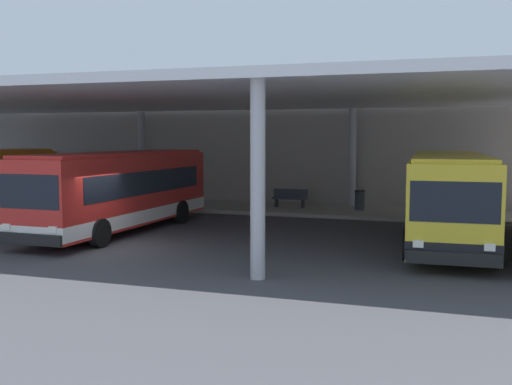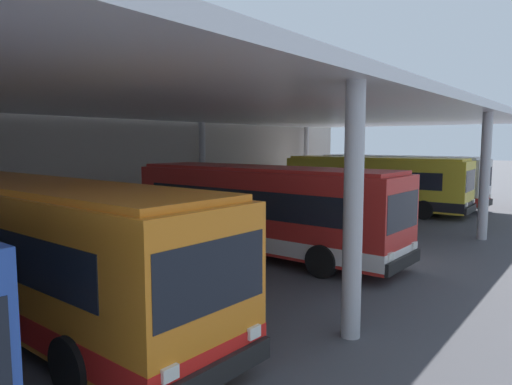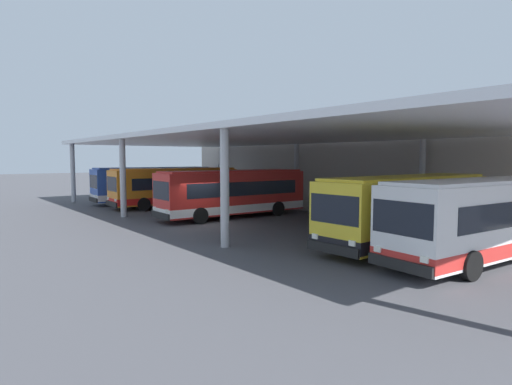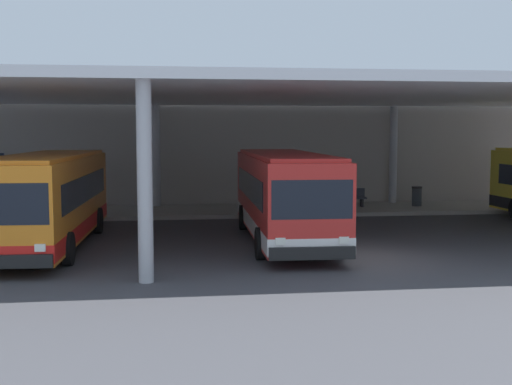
{
  "view_description": "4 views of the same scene",
  "coord_description": "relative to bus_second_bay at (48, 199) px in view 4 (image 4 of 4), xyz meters",
  "views": [
    {
      "loc": [
        10.9,
        -17.13,
        3.77
      ],
      "look_at": [
        3.81,
        4.55,
        1.61
      ],
      "focal_mm": 41.2,
      "sensor_mm": 36.0,
      "label": 1
    },
    {
      "loc": [
        -14.84,
        -6.61,
        4.04
      ],
      "look_at": [
        1.09,
        5.48,
        1.88
      ],
      "focal_mm": 32.85,
      "sensor_mm": 36.0,
      "label": 2
    },
    {
      "loc": [
        21.73,
        -12.88,
        3.96
      ],
      "look_at": [
        -0.49,
        4.45,
        1.68
      ],
      "focal_mm": 29.62,
      "sensor_mm": 36.0,
      "label": 3
    },
    {
      "loc": [
        -5.54,
        -19.52,
        3.95
      ],
      "look_at": [
        -2.37,
        4.15,
        1.69
      ],
      "focal_mm": 45.74,
      "sensor_mm": 36.0,
      "label": 4
    }
  ],
  "objects": [
    {
      "name": "bus_middle_bay",
      "position": [
        8.15,
        0.1,
        0.0
      ],
      "size": [
        2.91,
        10.59,
        3.17
      ],
      "color": "red",
      "rests_on": "ground"
    },
    {
      "name": "trash_bin",
      "position": [
        16.45,
        8.57,
        -0.98
      ],
      "size": [
        0.52,
        0.52,
        0.98
      ],
      "color": "#33383D",
      "rests_on": "platform_kerb"
    },
    {
      "name": "canopy_shelter",
      "position": [
        9.62,
        2.31,
        3.66
      ],
      "size": [
        40.0,
        17.0,
        5.55
      ],
      "color": "silver",
      "rests_on": "ground"
    },
    {
      "name": "bench_waiting",
      "position": [
        12.88,
        8.62,
        -0.99
      ],
      "size": [
        1.8,
        0.45,
        0.92
      ],
      "color": "#383D47",
      "rests_on": "platform_kerb"
    },
    {
      "name": "ground_plane",
      "position": [
        9.62,
        -3.19,
        -1.66
      ],
      "size": [
        200.0,
        200.0,
        0.0
      ],
      "primitive_type": "plane",
      "color": "#47474C"
    },
    {
      "name": "station_building_facade",
      "position": [
        9.62,
        11.81,
        1.84
      ],
      "size": [
        48.0,
        1.6,
        7.0
      ],
      "primitive_type": "cube",
      "color": "#ADA399",
      "rests_on": "ground"
    },
    {
      "name": "platform_kerb",
      "position": [
        9.62,
        8.56,
        -1.57
      ],
      "size": [
        42.0,
        4.5,
        0.18
      ],
      "primitive_type": "cube",
      "color": "#A39E93",
      "rests_on": "ground"
    },
    {
      "name": "bus_second_bay",
      "position": [
        0.0,
        0.0,
        0.0
      ],
      "size": [
        2.99,
        10.62,
        3.17
      ],
      "color": "orange",
      "rests_on": "ground"
    }
  ]
}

